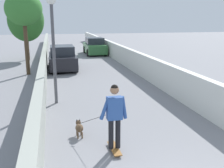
{
  "coord_description": "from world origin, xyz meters",
  "views": [
    {
      "loc": [
        -3.35,
        2.34,
        3.31
      ],
      "look_at": [
        5.65,
        0.27,
        1.0
      ],
      "focal_mm": 42.55,
      "sensor_mm": 36.0,
      "label": 1
    }
  ],
  "objects": [
    {
      "name": "lamp_post",
      "position": [
        7.0,
        2.24,
        2.85
      ],
      "size": [
        0.36,
        0.36,
        4.14
      ],
      "color": "#4C4C51",
      "rests_on": "ground"
    },
    {
      "name": "skateboard",
      "position": [
        2.65,
        0.9,
        0.07
      ],
      "size": [
        0.8,
        0.21,
        0.08
      ],
      "color": "brown",
      "rests_on": "ground"
    },
    {
      "name": "ground_plane",
      "position": [
        14.0,
        0.0,
        0.0
      ],
      "size": [
        80.0,
        80.0,
        0.0
      ],
      "primitive_type": "plane",
      "color": "gray"
    },
    {
      "name": "fence_right",
      "position": [
        12.0,
        -2.79,
        0.65
      ],
      "size": [
        48.0,
        0.3,
        1.29
      ],
      "primitive_type": "cube",
      "color": "silver",
      "rests_on": "ground"
    },
    {
      "name": "wall_left",
      "position": [
        12.0,
        2.79,
        0.59
      ],
      "size": [
        48.0,
        0.3,
        1.18
      ],
      "primitive_type": "cube",
      "color": "#999E93",
      "rests_on": "ground"
    },
    {
      "name": "tree_left_near",
      "position": [
        13.0,
        3.73,
        3.76
      ],
      "size": [
        2.1,
        2.1,
        4.75
      ],
      "color": "#473523",
      "rests_on": "ground"
    },
    {
      "name": "dog",
      "position": [
        3.71,
        1.67,
        0.27
      ],
      "size": [
        1.35,
        0.9,
        1.06
      ],
      "color": "brown",
      "rests_on": "ground"
    },
    {
      "name": "tree_left_mid",
      "position": [
        19.0,
        4.14,
        3.12
      ],
      "size": [
        2.8,
        2.8,
        4.78
      ],
      "color": "#473523",
      "rests_on": "ground"
    },
    {
      "name": "car_near",
      "position": [
        14.29,
        1.64,
        0.71
      ],
      "size": [
        3.81,
        1.8,
        1.54
      ],
      "color": "black",
      "rests_on": "ground"
    },
    {
      "name": "car_far",
      "position": [
        21.14,
        -1.64,
        0.71
      ],
      "size": [
        3.85,
        1.8,
        1.54
      ],
      "color": "#336B38",
      "rests_on": "ground"
    },
    {
      "name": "person_skateboarder",
      "position": [
        2.65,
        0.9,
        1.06
      ],
      "size": [
        0.23,
        0.71,
        1.67
      ],
      "color": "black",
      "rests_on": "skateboard"
    }
  ]
}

